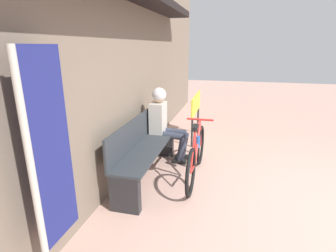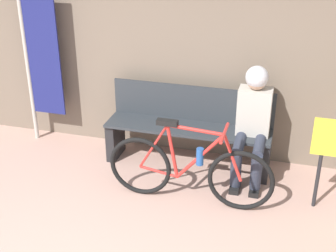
# 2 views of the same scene
# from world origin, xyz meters

# --- Properties ---
(storefront_wall) EXTENTS (12.00, 0.56, 3.20)m
(storefront_wall) POSITION_xyz_m (0.00, 2.74, 1.66)
(storefront_wall) COLOR #756656
(storefront_wall) RESTS_ON ground_plane
(park_bench_near) EXTENTS (1.80, 0.42, 0.88)m
(park_bench_near) POSITION_xyz_m (0.52, 2.40, 0.42)
(park_bench_near) COLOR #2D3338
(park_bench_near) RESTS_ON ground_plane
(bicycle) EXTENTS (1.62, 0.40, 0.86)m
(bicycle) POSITION_xyz_m (0.69, 1.67, 0.35)
(bicycle) COLOR black
(bicycle) RESTS_ON ground_plane
(person_seated) EXTENTS (0.34, 0.61, 1.22)m
(person_seated) POSITION_xyz_m (1.21, 2.28, 0.71)
(person_seated) COLOR #2D3342
(person_seated) RESTS_ON ground_plane
(banner_pole) EXTENTS (0.45, 0.05, 1.87)m
(banner_pole) POSITION_xyz_m (-1.29, 2.50, 1.07)
(banner_pole) COLOR #B7B2A8
(banner_pole) RESTS_ON ground_plane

